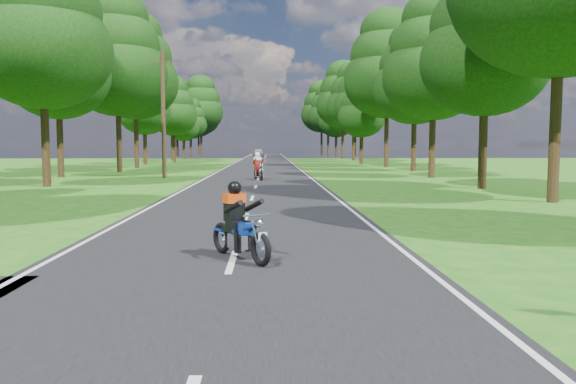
{
  "coord_description": "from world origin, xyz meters",
  "views": [
    {
      "loc": [
        0.67,
        -7.94,
        2.11
      ],
      "look_at": [
        1.07,
        4.0,
        1.1
      ],
      "focal_mm": 35.0,
      "sensor_mm": 36.0,
      "label": 1
    }
  ],
  "objects": [
    {
      "name": "ground",
      "position": [
        0.0,
        0.0,
        0.0
      ],
      "size": [
        160.0,
        160.0,
        0.0
      ],
      "primitive_type": "plane",
      "color": "#1A5F15",
      "rests_on": "ground"
    },
    {
      "name": "main_road",
      "position": [
        0.0,
        50.0,
        0.01
      ],
      "size": [
        7.0,
        140.0,
        0.02
      ],
      "primitive_type": "cube",
      "color": "black",
      "rests_on": "ground"
    },
    {
      "name": "road_markings",
      "position": [
        -0.14,
        48.13,
        0.02
      ],
      "size": [
        7.4,
        140.0,
        0.01
      ],
      "color": "silver",
      "rests_on": "main_road"
    },
    {
      "name": "treeline",
      "position": [
        1.43,
        60.06,
        8.25
      ],
      "size": [
        40.0,
        115.35,
        14.78
      ],
      "color": "black",
      "rests_on": "ground"
    },
    {
      "name": "telegraph_pole",
      "position": [
        -6.0,
        28.0,
        4.07
      ],
      "size": [
        1.2,
        0.26,
        8.0
      ],
      "color": "#382616",
      "rests_on": "ground"
    },
    {
      "name": "rider_near_blue",
      "position": [
        0.14,
        2.21,
        0.73
      ],
      "size": [
        1.41,
        1.75,
        1.43
      ],
      "primitive_type": null,
      "rotation": [
        0.0,
        0.0,
        0.57
      ],
      "color": "#0D2E98",
      "rests_on": "main_road"
    },
    {
      "name": "rider_far_red",
      "position": [
        0.02,
        25.57,
        0.84
      ],
      "size": [
        1.07,
        2.07,
        1.65
      ],
      "primitive_type": null,
      "rotation": [
        0.0,
        0.0,
        0.22
      ],
      "color": "#A50C1E",
      "rests_on": "main_road"
    },
    {
      "name": "distant_car",
      "position": [
        -1.22,
        92.0,
        0.75
      ],
      "size": [
        2.09,
        4.44,
        1.47
      ],
      "primitive_type": "imported",
      "rotation": [
        0.0,
        0.0,
        0.08
      ],
      "color": "#BABDC1",
      "rests_on": "main_road"
    }
  ]
}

